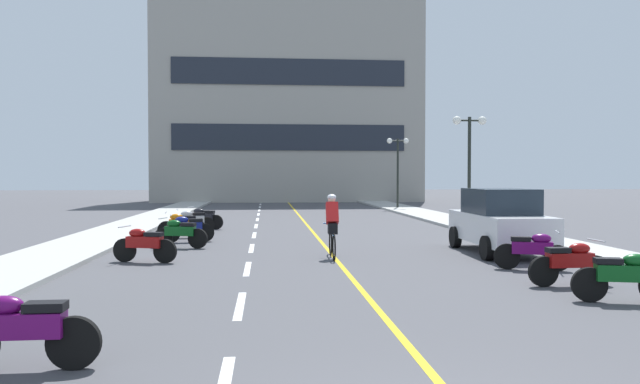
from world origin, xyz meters
TOP-DOWN VIEW (x-y plane):
  - ground_plane at (0.00, 21.00)m, footprint 140.00×140.00m
  - curb_left at (-7.20, 24.00)m, footprint 2.40×72.00m
  - curb_right at (7.20, 24.00)m, footprint 2.40×72.00m
  - lane_dash_1 at (-2.00, 6.00)m, footprint 0.14×2.20m
  - lane_dash_2 at (-2.00, 10.00)m, footprint 0.14×2.20m
  - lane_dash_3 at (-2.00, 14.00)m, footprint 0.14×2.20m
  - lane_dash_4 at (-2.00, 18.00)m, footprint 0.14×2.20m
  - lane_dash_5 at (-2.00, 22.00)m, footprint 0.14×2.20m
  - lane_dash_6 at (-2.00, 26.00)m, footprint 0.14×2.20m
  - lane_dash_7 at (-2.00, 30.00)m, footprint 0.14×2.20m
  - lane_dash_8 at (-2.00, 34.00)m, footprint 0.14×2.20m
  - lane_dash_9 at (-2.00, 38.00)m, footprint 0.14×2.20m
  - lane_dash_10 at (-2.00, 42.00)m, footprint 0.14×2.20m
  - lane_dash_11 at (-2.00, 46.00)m, footprint 0.14×2.20m
  - centre_line_yellow at (0.25, 24.00)m, footprint 0.12×66.00m
  - office_building at (0.36, 48.40)m, footprint 22.64×6.93m
  - street_lamp_mid at (7.00, 20.57)m, footprint 1.46×0.36m
  - street_lamp_far at (7.07, 34.72)m, footprint 1.46×0.36m
  - parked_car_near at (4.99, 12.23)m, footprint 1.99×4.23m
  - motorcycle_0 at (-4.28, 2.79)m, footprint 1.70×0.60m
  - motorcycle_1 at (4.54, 5.58)m, footprint 1.67×0.69m
  - motorcycle_2 at (4.42, 7.19)m, footprint 1.70×0.60m
  - motorcycle_3 at (4.57, 9.18)m, footprint 1.63×0.81m
  - motorcycle_4 at (-4.61, 11.23)m, footprint 1.66×0.74m
  - motorcycle_5 at (-4.15, 14.22)m, footprint 1.67×0.69m
  - motorcycle_6 at (-4.13, 15.84)m, footprint 1.69×0.62m
  - motorcycle_7 at (-4.52, 17.26)m, footprint 1.70×0.60m
  - motorcycle_8 at (-4.39, 19.09)m, footprint 1.69×0.64m
  - motorcycle_9 at (-4.14, 20.66)m, footprint 1.65×0.75m
  - cyclist_rider at (0.19, 11.71)m, footprint 0.42×1.77m

SIDE VIEW (x-z plane):
  - ground_plane at x=0.00m, z-range 0.00..0.00m
  - lane_dash_1 at x=-2.00m, z-range 0.00..0.01m
  - lane_dash_2 at x=-2.00m, z-range 0.00..0.01m
  - lane_dash_3 at x=-2.00m, z-range 0.00..0.01m
  - lane_dash_4 at x=-2.00m, z-range 0.00..0.01m
  - lane_dash_5 at x=-2.00m, z-range 0.00..0.01m
  - lane_dash_6 at x=-2.00m, z-range 0.00..0.01m
  - lane_dash_7 at x=-2.00m, z-range 0.00..0.01m
  - lane_dash_8 at x=-2.00m, z-range 0.00..0.01m
  - lane_dash_9 at x=-2.00m, z-range 0.00..0.01m
  - lane_dash_10 at x=-2.00m, z-range 0.00..0.01m
  - lane_dash_11 at x=-2.00m, z-range 0.00..0.01m
  - centre_line_yellow at x=0.25m, z-range 0.00..0.01m
  - curb_left at x=-7.20m, z-range 0.00..0.12m
  - curb_right at x=7.20m, z-range 0.00..0.12m
  - motorcycle_0 at x=-4.28m, z-range 0.01..0.93m
  - motorcycle_1 at x=4.54m, z-range 0.01..0.93m
  - motorcycle_2 at x=4.42m, z-range 0.01..0.93m
  - motorcycle_3 at x=4.57m, z-range 0.01..0.93m
  - motorcycle_4 at x=-4.61m, z-range 0.01..0.93m
  - motorcycle_5 at x=-4.15m, z-range 0.01..0.93m
  - motorcycle_6 at x=-4.13m, z-range 0.01..0.93m
  - motorcycle_7 at x=-4.52m, z-range 0.01..0.93m
  - motorcycle_8 at x=-4.39m, z-range 0.01..0.93m
  - motorcycle_9 at x=-4.14m, z-range 0.01..0.93m
  - cyclist_rider at x=0.19m, z-range 0.03..1.74m
  - parked_car_near at x=4.99m, z-range 0.01..1.83m
  - street_lamp_far at x=7.07m, z-range 1.23..5.78m
  - street_lamp_mid at x=7.00m, z-range 1.23..5.81m
  - office_building at x=0.36m, z-range 0.00..17.79m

